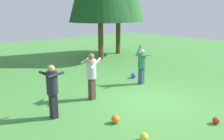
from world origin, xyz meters
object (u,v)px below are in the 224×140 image
at_px(ball_yellow, 144,137).
at_px(person_catcher, 52,87).
at_px(person_thrower, 142,63).
at_px(frisbee, 89,61).
at_px(ball_orange, 115,119).
at_px(ball_blue, 133,76).
at_px(person_bystander, 92,72).
at_px(ball_red, 216,121).

bearing_deg(ball_yellow, person_catcher, 112.01).
height_order(person_thrower, frisbee, person_thrower).
height_order(frisbee, ball_orange, frisbee).
bearing_deg(person_thrower, ball_blue, -116.67).
bearing_deg(ball_blue, person_bystander, -164.55).
height_order(person_catcher, ball_blue, person_catcher).
height_order(person_catcher, ball_orange, person_catcher).
xyz_separation_m(frisbee, ball_blue, (3.33, 0.92, -1.36)).
height_order(ball_orange, ball_blue, same).
bearing_deg(ball_orange, person_thrower, 30.42).
distance_m(person_bystander, frisbee, 0.47).
height_order(ball_red, ball_yellow, ball_yellow).
relative_size(frisbee, ball_red, 1.77).
xyz_separation_m(frisbee, ball_red, (1.67, -3.93, -1.38)).
xyz_separation_m(person_thrower, ball_red, (-1.24, -3.98, -0.84)).
relative_size(person_bystander, frisbee, 4.73).
height_order(person_bystander, ball_red, person_bystander).
bearing_deg(ball_red, person_thrower, 72.65).
bearing_deg(person_catcher, ball_yellow, -82.34).
relative_size(ball_blue, ball_red, 1.21).
bearing_deg(person_bystander, ball_blue, -179.32).
bearing_deg(person_bystander, person_thrower, 165.72).
relative_size(person_thrower, person_bystander, 1.01).
xyz_separation_m(person_bystander, ball_blue, (3.20, 0.88, -0.91)).
height_order(person_catcher, person_bystander, person_bystander).
height_order(person_thrower, ball_yellow, person_thrower).
relative_size(frisbee, ball_yellow, 1.69).
distance_m(person_catcher, ball_blue, 5.25).
relative_size(person_thrower, person_catcher, 1.04).
xyz_separation_m(frisbee, ball_yellow, (-0.58, -3.12, -1.38)).
bearing_deg(ball_yellow, ball_orange, 85.73).
distance_m(ball_orange, ball_yellow, 1.18).
distance_m(person_catcher, ball_yellow, 3.04).
bearing_deg(ball_red, ball_orange, 137.53).
distance_m(ball_blue, ball_yellow, 5.62).
bearing_deg(ball_orange, ball_yellow, -94.27).
bearing_deg(person_catcher, ball_blue, 0.72).
relative_size(person_catcher, ball_red, 8.06).
relative_size(ball_orange, ball_yellow, 1.15).
bearing_deg(person_catcher, ball_orange, -66.57).
relative_size(person_catcher, frisbee, 4.56).
relative_size(frisbee, ball_blue, 1.47).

